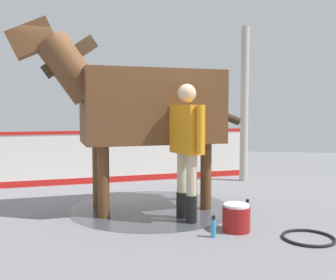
{
  "coord_description": "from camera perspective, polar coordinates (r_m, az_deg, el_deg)",
  "views": [
    {
      "loc": [
        1.47,
        -5.75,
        1.43
      ],
      "look_at": [
        0.61,
        -0.55,
        1.03
      ],
      "focal_mm": 41.37,
      "sensor_mm": 36.0,
      "label": 1
    }
  ],
  "objects": [
    {
      "name": "roof_post_far",
      "position": [
        7.99,
        11.19,
        5.15
      ],
      "size": [
        0.16,
        0.16,
        3.1
      ],
      "primitive_type": "cylinder",
      "color": "#B7B2A8",
      "rests_on": "ground"
    },
    {
      "name": "handler",
      "position": [
        4.98,
        2.77,
        -0.21
      ],
      "size": [
        0.49,
        0.57,
        1.77
      ],
      "rotation": [
        0.0,
        0.0,
        0.67
      ],
      "color": "black",
      "rests_on": "ground"
    },
    {
      "name": "bottle_spray",
      "position": [
        5.4,
        11.61,
        -9.88
      ],
      "size": [
        0.06,
        0.06,
        0.24
      ],
      "color": "blue",
      "rests_on": "ground"
    },
    {
      "name": "ground_plane",
      "position": [
        6.11,
        -4.9,
        -9.29
      ],
      "size": [
        16.0,
        16.0,
        0.02
      ],
      "primitive_type": "cube",
      "color": "gray"
    },
    {
      "name": "hose_coil",
      "position": [
        4.71,
        19.97,
        -13.37
      ],
      "size": [
        0.58,
        0.58,
        0.03
      ],
      "primitive_type": "torus",
      "color": "black",
      "rests_on": "ground"
    },
    {
      "name": "horse",
      "position": [
        5.56,
        -3.73,
        5.1
      ],
      "size": [
        3.08,
        1.89,
        2.64
      ],
      "rotation": [
        0.0,
        0.0,
        -2.67
      ],
      "color": "brown",
      "rests_on": "ground"
    },
    {
      "name": "wash_bucket",
      "position": [
        4.75,
        10.02,
        -11.21
      ],
      "size": [
        0.33,
        0.33,
        0.33
      ],
      "color": "maroon",
      "rests_on": "ground"
    },
    {
      "name": "bottle_shampoo",
      "position": [
        4.51,
        6.72,
        -12.66
      ],
      "size": [
        0.06,
        0.06,
        0.25
      ],
      "color": "#3399CC",
      "rests_on": "ground"
    },
    {
      "name": "wet_patch",
      "position": [
        5.77,
        -2.43,
        -9.97
      ],
      "size": [
        2.4,
        2.4,
        0.0
      ],
      "primitive_type": "cylinder",
      "color": "#42444C",
      "rests_on": "ground"
    },
    {
      "name": "barrier_wall",
      "position": [
        7.84,
        -6.68,
        -2.64
      ],
      "size": [
        4.93,
        2.55,
        1.04
      ],
      "color": "white",
      "rests_on": "ground"
    }
  ]
}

